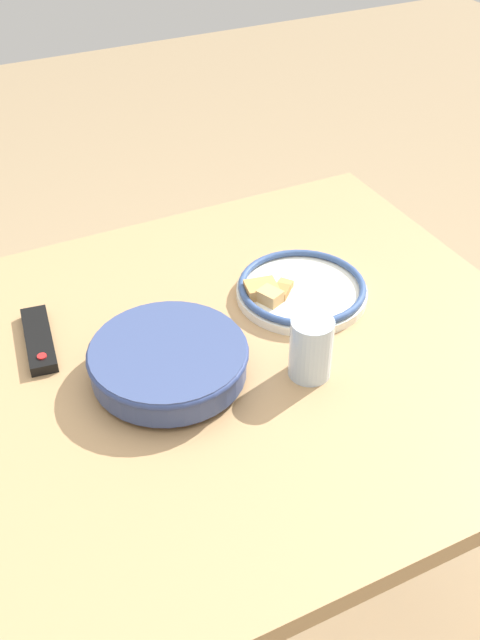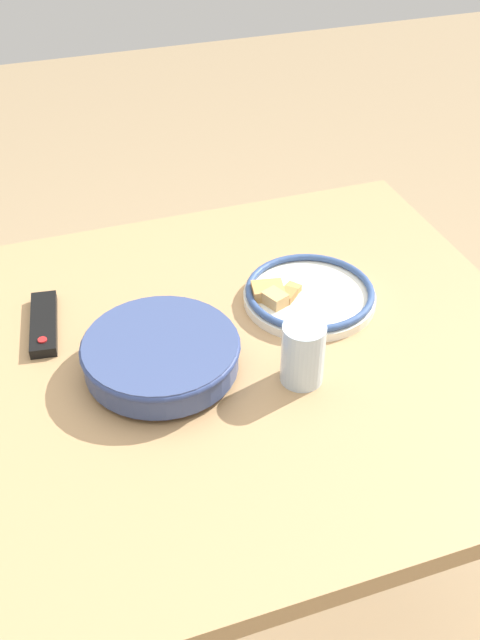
% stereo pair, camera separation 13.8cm
% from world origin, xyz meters
% --- Properties ---
extents(ground_plane, '(8.00, 8.00, 0.00)m').
position_xyz_m(ground_plane, '(0.00, 0.00, 0.00)').
color(ground_plane, '#9E8460').
extents(dining_table, '(1.23, 1.01, 0.77)m').
position_xyz_m(dining_table, '(0.00, 0.00, 0.69)').
color(dining_table, tan).
rests_on(dining_table, ground_plane).
extents(noodle_bowl, '(0.28, 0.28, 0.07)m').
position_xyz_m(noodle_bowl, '(-0.10, -0.01, 0.81)').
color(noodle_bowl, '#384775').
rests_on(noodle_bowl, dining_table).
extents(food_plate, '(0.26, 0.26, 0.04)m').
position_xyz_m(food_plate, '(0.23, 0.10, 0.79)').
color(food_plate, silver).
rests_on(food_plate, dining_table).
extents(tv_remote, '(0.07, 0.19, 0.02)m').
position_xyz_m(tv_remote, '(-0.28, 0.18, 0.78)').
color(tv_remote, black).
rests_on(tv_remote, dining_table).
extents(drinking_glass, '(0.08, 0.08, 0.12)m').
position_xyz_m(drinking_glass, '(0.13, -0.11, 0.83)').
color(drinking_glass, silver).
rests_on(drinking_glass, dining_table).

